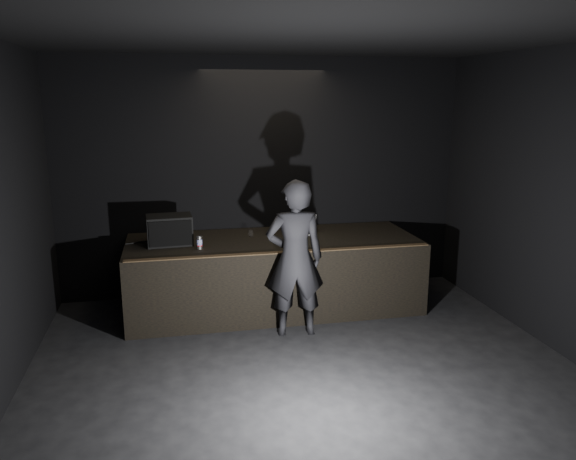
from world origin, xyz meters
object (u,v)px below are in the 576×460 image
(laptop, at_px, (304,228))
(stage_riser, at_px, (273,273))
(beer_can, at_px, (199,243))
(person, at_px, (295,259))
(stage_monitor, at_px, (170,230))

(laptop, bearing_deg, stage_riser, -139.86)
(laptop, bearing_deg, beer_can, -147.06)
(laptop, distance_m, beer_can, 1.64)
(beer_can, height_order, person, person)
(laptop, bearing_deg, person, -96.24)
(stage_riser, distance_m, person, 1.07)
(stage_riser, distance_m, stage_monitor, 1.57)
(stage_monitor, bearing_deg, beer_can, -44.27)
(stage_monitor, bearing_deg, laptop, 4.37)
(stage_monitor, height_order, laptop, stage_monitor)
(beer_can, xyz_separation_m, person, (1.13, -0.63, -0.10))
(stage_riser, xyz_separation_m, beer_can, (-1.03, -0.32, 0.59))
(stage_monitor, relative_size, person, 0.31)
(stage_riser, relative_size, beer_can, 23.41)
(stage_riser, height_order, stage_monitor, stage_monitor)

